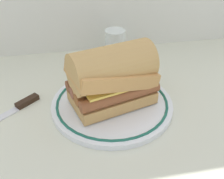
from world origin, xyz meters
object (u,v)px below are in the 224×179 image
(plate, at_px, (112,103))
(butter_knife, at_px, (16,108))
(drinking_glass, at_px, (115,48))
(sausage_sandwich, at_px, (112,76))

(plate, xyz_separation_m, butter_knife, (-0.21, 0.03, -0.00))
(plate, distance_m, drinking_glass, 0.22)
(plate, distance_m, butter_knife, 0.21)
(drinking_glass, xyz_separation_m, butter_knife, (-0.26, -0.18, -0.03))
(sausage_sandwich, bearing_deg, plate, 119.31)
(sausage_sandwich, xyz_separation_m, butter_knife, (-0.21, 0.03, -0.07))
(plate, relative_size, butter_knife, 2.28)
(plate, bearing_deg, sausage_sandwich, -45.00)
(sausage_sandwich, distance_m, butter_knife, 0.22)
(sausage_sandwich, height_order, butter_knife, sausage_sandwich)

